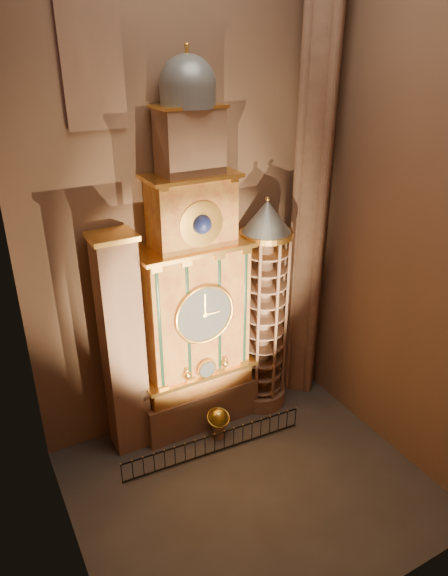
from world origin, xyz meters
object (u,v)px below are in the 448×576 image
portrait_tower (123,347)px  stair_turret (263,310)px  celestial_globe (218,421)px  astronomical_clock (194,297)px  iron_railing (215,444)px

portrait_tower → stair_turret: 6.91m
stair_turret → celestial_globe: (-3.21, -1.39, -4.33)m
astronomical_clock → celestial_globe: size_ratio=10.72×
portrait_tower → iron_railing: portrait_tower is taller
astronomical_clock → portrait_tower: 3.73m
astronomical_clock → iron_railing: size_ratio=1.97×
portrait_tower → astronomical_clock: bearing=-0.3°
celestial_globe → iron_railing: 1.17m
portrait_tower → iron_railing: size_ratio=1.20×
stair_turret → astronomical_clock: bearing=175.7°
astronomical_clock → iron_railing: (-0.38, -2.54, -6.12)m
portrait_tower → celestial_globe: size_ratio=6.55×
stair_turret → portrait_tower: bearing=177.7°
astronomical_clock → stair_turret: size_ratio=1.55×
stair_turret → iron_railing: 6.51m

